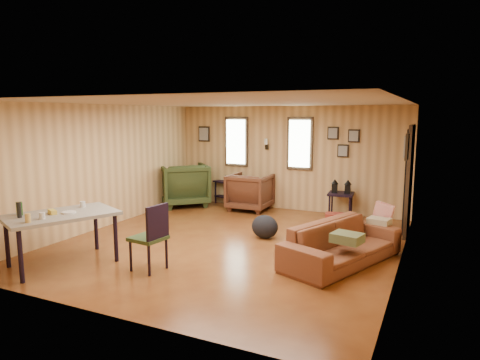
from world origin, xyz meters
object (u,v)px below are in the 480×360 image
at_px(end_table, 228,188).
at_px(dining_table, 60,218).
at_px(sofa, 342,236).
at_px(side_table, 341,192).
at_px(recliner_brown, 250,190).
at_px(recliner_green, 184,183).

xyz_separation_m(end_table, dining_table, (-0.24, -4.99, 0.31)).
relative_size(sofa, side_table, 2.51).
bearing_deg(sofa, end_table, 69.54).
distance_m(recliner_brown, dining_table, 4.66).
relative_size(recliner_green, side_table, 1.35).
relative_size(end_table, dining_table, 0.40).
bearing_deg(side_table, recliner_brown, -176.46).
relative_size(recliner_green, dining_table, 0.64).
bearing_deg(sofa, side_table, 34.14).
distance_m(sofa, dining_table, 4.17).
relative_size(sofa, end_table, 2.96).
xyz_separation_m(recliner_green, end_table, (0.86, 0.68, -0.17)).
bearing_deg(dining_table, end_table, 112.12).
distance_m(end_table, dining_table, 5.01).
xyz_separation_m(recliner_green, side_table, (3.74, 0.34, 0.00)).
distance_m(sofa, end_table, 4.73).
bearing_deg(side_table, sofa, -77.56).
height_order(recliner_brown, dining_table, dining_table).
height_order(recliner_brown, side_table, recliner_brown).
height_order(sofa, recliner_green, recliner_green).
bearing_deg(recliner_green, dining_table, 54.98).
height_order(sofa, end_table, sofa).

